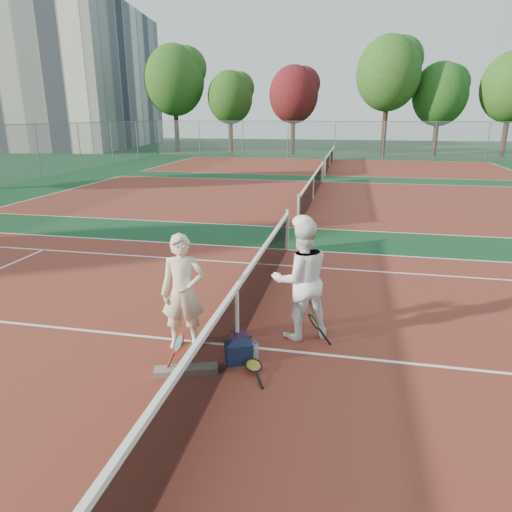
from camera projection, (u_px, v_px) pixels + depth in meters
The scene contains 24 objects.
ground at pixel (237, 346), 7.13m from camera, with size 130.00×130.00×0.00m, color #0F381C.
court_main at pixel (237, 346), 7.13m from camera, with size 23.77×10.97×0.01m, color maroon.
court_far_a at pixel (313, 199), 19.76m from camera, with size 23.77×10.97×0.01m, color maroon.
court_far_b at pixel (330, 166), 32.38m from camera, with size 23.77×10.97×0.01m, color maroon.
net_main at pixel (237, 316), 6.98m from camera, with size 0.10×10.98×1.02m, color black, non-canonical shape.
net_far_a at pixel (313, 187), 19.61m from camera, with size 0.10×10.98×1.02m, color black, non-canonical shape.
net_far_b at pixel (330, 159), 32.23m from camera, with size 0.10×10.98×1.02m, color black, non-canonical shape.
fence_back at pixel (335, 140), 38.49m from camera, with size 32.00×0.06×3.00m, color slate, non-canonical shape.
apartment_block at pixel (91, 78), 51.55m from camera, with size 10.00×22.00×15.00m, color beige.
player_a at pixel (183, 292), 6.88m from camera, with size 0.66×0.43×1.80m, color beige.
player_b at pixel (301, 280), 7.19m from camera, with size 0.95×0.74×1.95m, color white.
racket_red at pixel (179, 353), 6.39m from camera, with size 0.31×0.27×0.54m, color maroon, non-canonical shape.
racket_black_held at pixel (313, 330), 7.12m from camera, with size 0.38×0.27×0.50m, color black, non-canonical shape.
racket_spare at pixel (254, 367), 6.41m from camera, with size 0.60×0.27×0.14m, color black, non-canonical shape.
sports_bag_navy at pixel (239, 352), 6.63m from camera, with size 0.39×0.27×0.31m, color black.
sports_bag_purple at pixel (240, 341), 7.03m from camera, with size 0.31×0.21×0.25m, color #28102A.
net_cover_canvas at pixel (186, 370), 6.37m from camera, with size 0.88×0.20×0.09m, color slate.
water_bottle at pixel (255, 353), 6.62m from camera, with size 0.09×0.09×0.30m, color #C6DFFB.
tree_back_0 at pixel (174, 81), 43.49m from camera, with size 5.71×5.71×9.95m.
tree_back_1 at pixel (230, 98), 43.04m from camera, with size 4.24×4.24×7.53m.
tree_back_maroon at pixel (294, 95), 41.11m from camera, with size 4.43×4.43×7.82m.
tree_back_3 at pixel (389, 74), 38.42m from camera, with size 5.36×5.36×9.94m.
tree_back_4 at pixel (440, 94), 39.37m from camera, with size 4.66×4.66×7.90m.
tree_back_5 at pixel (512, 87), 38.04m from camera, with size 5.04×5.04×8.64m.
Camera 1 is at (1.59, -6.20, 3.45)m, focal length 32.00 mm.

